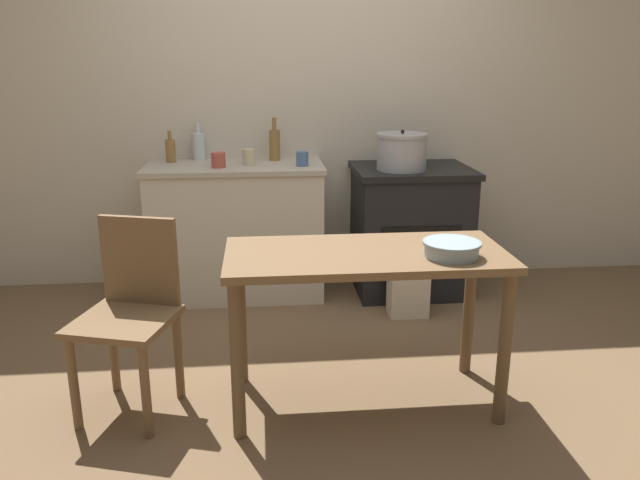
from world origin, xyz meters
The scene contains 15 objects.
ground_plane centered at (0.00, 0.00, 0.00)m, with size 14.00×14.00×0.00m, color brown.
wall_back centered at (0.00, 1.58, 1.27)m, with size 8.00×0.07×2.55m.
counter_cabinet centered at (-0.48, 1.27, 0.44)m, with size 1.14×0.59×0.88m.
stove centered at (0.68, 1.24, 0.43)m, with size 0.76×0.66×0.85m.
work_table centered at (0.13, -0.19, 0.62)m, with size 1.23×0.56×0.73m.
chair centered at (-0.91, -0.12, 0.47)m, with size 0.50×0.50×0.87m.
flour_sack centered at (0.57, 0.78, 0.17)m, with size 0.24×0.17×0.33m, color beige.
stock_pot centered at (0.58, 1.15, 0.96)m, with size 0.33×0.33×0.26m.
mixing_bowl_large centered at (0.48, -0.30, 0.77)m, with size 0.25×0.25×0.07m.
bottle_far_left centered at (-0.73, 1.49, 0.98)m, with size 0.08×0.08×0.25m.
bottle_left centered at (-0.90, 1.39, 0.96)m, with size 0.06×0.06×0.21m.
bottle_mid_left centered at (-0.22, 1.41, 0.99)m, with size 0.07×0.07×0.28m.
cup_center_left centered at (-0.39, 1.22, 0.93)m, with size 0.08×0.08×0.10m, color beige.
cup_center centered at (-0.58, 1.16, 0.93)m, with size 0.09×0.09×0.09m, color #B74C42.
cup_center_right centered at (-0.05, 1.17, 0.93)m, with size 0.08×0.08×0.09m, color #4C6B99.
Camera 1 is at (-0.31, -2.75, 1.55)m, focal length 35.00 mm.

